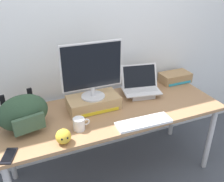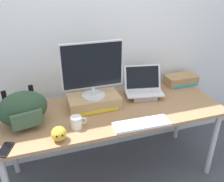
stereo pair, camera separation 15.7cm
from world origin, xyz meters
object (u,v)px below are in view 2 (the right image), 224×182
object	(u,v)px
toner_box_yellow	(94,102)
toner_box_cyan	(181,80)
external_keyboard	(141,124)
messenger_backpack	(23,109)
coffee_mug	(77,122)
desktop_monitor	(93,69)
plush_toy	(59,134)
cell_phone	(5,150)
open_laptop	(143,90)

from	to	relation	value
toner_box_yellow	toner_box_cyan	size ratio (longest dim) A/B	1.38
external_keyboard	toner_box_cyan	bearing A→B (deg)	41.12
messenger_backpack	coffee_mug	size ratio (longest dim) A/B	3.19
desktop_monitor	toner_box_cyan	distance (m)	1.04
toner_box_yellow	plush_toy	xyz separation A→B (m)	(-0.35, -0.37, -0.00)
cell_phone	external_keyboard	bearing A→B (deg)	20.07
toner_box_cyan	messenger_backpack	bearing A→B (deg)	-170.69
external_keyboard	toner_box_yellow	bearing A→B (deg)	129.57
open_laptop	messenger_backpack	bearing A→B (deg)	-161.82
messenger_backpack	plush_toy	world-z (taller)	messenger_backpack
toner_box_yellow	external_keyboard	distance (m)	0.48
open_laptop	toner_box_cyan	world-z (taller)	open_laptop
open_laptop	cell_phone	xyz separation A→B (m)	(-1.22, -0.42, -0.05)
external_keyboard	plush_toy	bearing A→B (deg)	-178.64
toner_box_cyan	cell_phone	bearing A→B (deg)	-162.21
messenger_backpack	open_laptop	bearing A→B (deg)	-4.05
desktop_monitor	coffee_mug	world-z (taller)	desktop_monitor
toner_box_yellow	external_keyboard	bearing A→B (deg)	-52.77
coffee_mug	plush_toy	distance (m)	0.18
external_keyboard	cell_phone	world-z (taller)	external_keyboard
toner_box_yellow	toner_box_cyan	bearing A→B (deg)	10.27
desktop_monitor	external_keyboard	xyz separation A→B (m)	(0.29, -0.38, -0.35)
coffee_mug	toner_box_cyan	bearing A→B (deg)	20.23
cell_phone	messenger_backpack	bearing A→B (deg)	85.31
toner_box_yellow	open_laptop	size ratio (longest dim) A/B	1.15
desktop_monitor	toner_box_cyan	xyz separation A→B (m)	(0.98, 0.18, -0.31)
open_laptop	cell_phone	bearing A→B (deg)	-149.76
coffee_mug	cell_phone	size ratio (longest dim) A/B	0.77
desktop_monitor	open_laptop	distance (m)	0.59
external_keyboard	messenger_backpack	xyz separation A→B (m)	(-0.87, 0.30, 0.13)
desktop_monitor	messenger_backpack	bearing A→B (deg)	-171.44
cell_phone	toner_box_yellow	bearing A→B (deg)	47.91
external_keyboard	open_laptop	bearing A→B (deg)	66.48
coffee_mug	toner_box_cyan	distance (m)	1.26
toner_box_cyan	toner_box_yellow	bearing A→B (deg)	-169.73
messenger_backpack	coffee_mug	world-z (taller)	messenger_backpack
open_laptop	toner_box_cyan	xyz separation A→B (m)	(0.48, 0.12, -0.01)
messenger_backpack	plush_toy	xyz separation A→B (m)	(0.23, -0.29, -0.08)
plush_toy	external_keyboard	bearing A→B (deg)	-0.97
open_laptop	coffee_mug	distance (m)	0.77
open_laptop	plush_toy	distance (m)	0.95
coffee_mug	toner_box_yellow	bearing A→B (deg)	51.97
plush_toy	desktop_monitor	bearing A→B (deg)	46.45
messenger_backpack	toner_box_yellow	bearing A→B (deg)	-3.61
cell_phone	desktop_monitor	bearing A→B (deg)	47.83
plush_toy	toner_box_cyan	bearing A→B (deg)	22.32
open_laptop	messenger_backpack	xyz separation A→B (m)	(-1.08, -0.14, 0.08)
external_keyboard	coffee_mug	bearing A→B (deg)	168.46
open_laptop	external_keyboard	world-z (taller)	open_laptop
desktop_monitor	plush_toy	size ratio (longest dim) A/B	4.71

